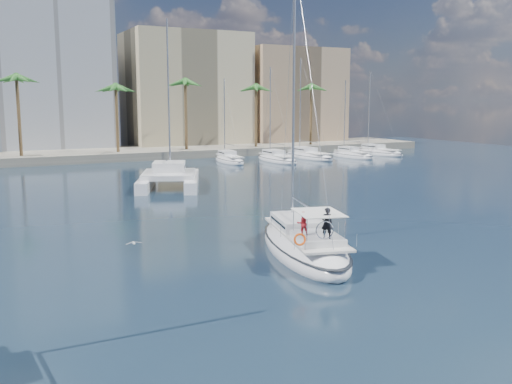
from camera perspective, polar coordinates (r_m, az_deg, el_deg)
ground at (r=29.72m, az=-1.14°, el=-7.63°), size 160.00×160.00×0.00m
quay at (r=87.93m, az=-18.53°, el=3.46°), size 120.00×14.00×1.20m
building_beige at (r=101.65m, az=-7.03°, el=9.87°), size 20.00×14.00×20.00m
building_tan_right at (r=108.26m, az=3.50°, el=9.34°), size 18.00×12.00×18.00m
palm_centre at (r=83.62m, az=-18.47°, el=9.84°), size 3.60×3.60×12.30m
palm_right at (r=94.76m, az=2.64°, el=10.16°), size 3.60×3.60×12.30m
main_sloop at (r=32.38m, az=4.80°, el=-5.28°), size 6.56×12.26×17.37m
catamaran at (r=57.80m, az=-8.67°, el=1.63°), size 9.45×12.63×16.62m
seagull at (r=33.71m, az=-12.12°, el=-5.02°), size 0.94×0.40×0.17m
moored_yacht_a at (r=79.98m, az=-2.69°, el=2.97°), size 3.37×9.52×11.90m
moored_yacht_b at (r=81.07m, az=2.10°, el=3.06°), size 3.32×10.83×13.72m
moored_yacht_c at (r=86.05m, az=5.26°, el=3.38°), size 3.98×12.33×15.54m
moored_yacht_d at (r=88.02m, az=9.56°, el=3.42°), size 3.52×9.55×11.90m
moored_yacht_e at (r=93.53m, az=12.06°, el=3.68°), size 4.61×11.11×13.72m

